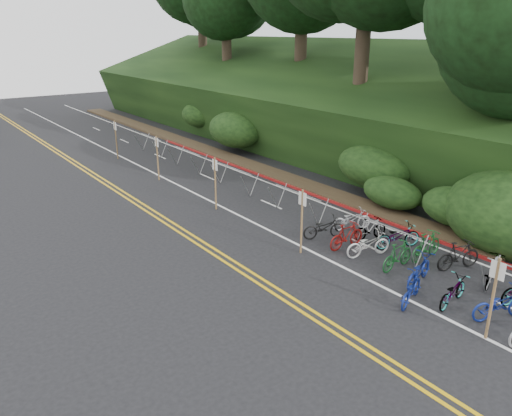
{
  "coord_description": "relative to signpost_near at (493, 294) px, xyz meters",
  "views": [
    {
      "loc": [
        -10.96,
        -7.81,
        7.96
      ],
      "look_at": [
        0.06,
        7.11,
        1.3
      ],
      "focal_mm": 35.0,
      "sensor_mm": 36.0,
      "label": 1
    }
  ],
  "objects": [
    {
      "name": "ground",
      "position": [
        -1.0,
        2.18,
        -1.38
      ],
      "size": [
        120.0,
        120.0,
        0.0
      ],
      "primitive_type": "plane",
      "color": "black",
      "rests_on": "ground"
    },
    {
      "name": "road_markings",
      "position": [
        -0.37,
        12.28,
        -1.38
      ],
      "size": [
        7.47,
        80.0,
        0.01
      ],
      "color": "gold",
      "rests_on": "ground"
    },
    {
      "name": "red_curb",
      "position": [
        4.7,
        14.18,
        -1.33
      ],
      "size": [
        0.25,
        28.0,
        0.1
      ],
      "primitive_type": "cube",
      "color": "maroon",
      "rests_on": "ground"
    },
    {
      "name": "embankment",
      "position": [
        11.96,
        21.22,
        1.18
      ],
      "size": [
        14.3,
        48.14,
        9.11
      ],
      "color": "black",
      "rests_on": "ground"
    },
    {
      "name": "bike_racks_rest",
      "position": [
        2.0,
        15.18,
        -0.53
      ],
      "size": [
        1.14,
        23.0,
        1.17
      ],
      "color": "gray",
      "rests_on": "ground"
    },
    {
      "name": "signpost_near",
      "position": [
        0.0,
        0.0,
        0.0
      ],
      "size": [
        0.08,
        0.4,
        2.41
      ],
      "color": "brown",
      "rests_on": "ground"
    },
    {
      "name": "signposts_rest",
      "position": [
        -0.4,
        16.18,
        0.05
      ],
      "size": [
        0.08,
        18.4,
        2.5
      ],
      "color": "brown",
      "rests_on": "ground"
    },
    {
      "name": "bike_front",
      "position": [
        -0.1,
        2.44,
        -0.93
      ],
      "size": [
        1.15,
        1.82,
        0.9
      ],
      "primitive_type": "imported",
      "rotation": [
        0.0,
        0.0,
        1.92
      ],
      "color": "navy",
      "rests_on": "ground"
    },
    {
      "name": "bike_valet",
      "position": [
        2.0,
        3.4,
        -0.89
      ],
      "size": [
        3.39,
        10.43,
        1.08
      ],
      "color": "#9E9EA3",
      "rests_on": "ground"
    }
  ]
}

